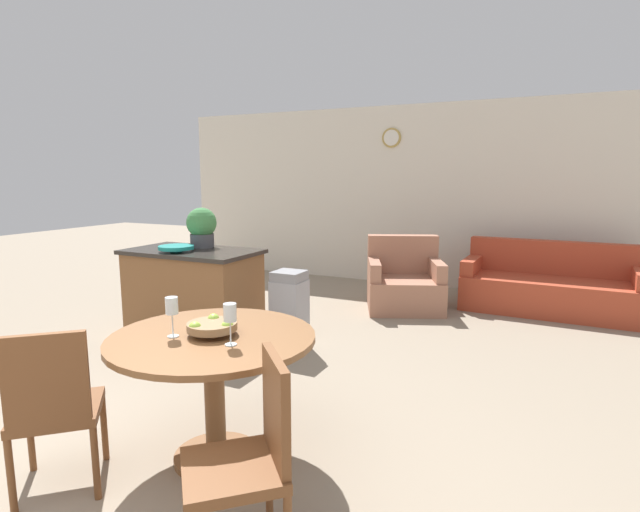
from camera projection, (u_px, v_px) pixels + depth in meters
wall_back at (414, 196)px, 7.53m from camera, size 8.00×0.09×2.70m
dining_table at (213, 364)px, 2.86m from camera, size 1.17×1.17×0.76m
dining_chair_near_left at (54, 404)px, 2.57m from camera, size 0.59×0.59×0.91m
dining_chair_near_right at (250, 451)px, 2.13m from camera, size 0.59×0.59×0.91m
fruit_bowl at (212, 326)px, 2.83m from camera, size 0.28×0.28×0.10m
wine_glass_left at (172, 307)px, 2.78m from camera, size 0.07×0.07×0.23m
wine_glass_right at (230, 314)px, 2.64m from camera, size 0.07×0.07×0.23m
kitchen_island at (194, 294)px, 5.07m from camera, size 1.33×0.75×0.92m
teal_bowl at (176, 248)px, 4.87m from camera, size 0.34×0.34×0.06m
potted_plant at (202, 227)px, 5.15m from camera, size 0.31×0.31×0.41m
trash_bin at (289, 311)px, 4.77m from camera, size 0.29×0.28×0.77m
couch at (550, 288)px, 6.13m from camera, size 2.05×0.93×0.84m
armchair at (404, 285)px, 6.28m from camera, size 1.16×1.14×0.89m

